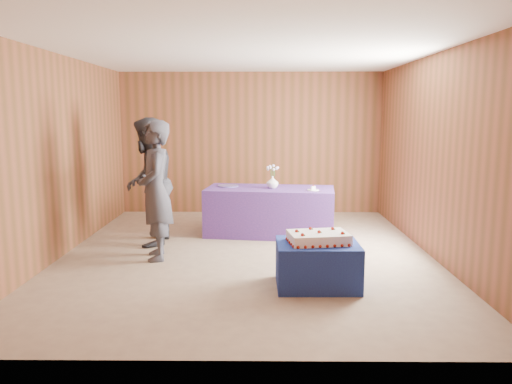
{
  "coord_description": "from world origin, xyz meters",
  "views": [
    {
      "loc": [
        0.19,
        -6.64,
        1.9
      ],
      "look_at": [
        0.13,
        0.1,
        0.85
      ],
      "focal_mm": 35.0,
      "sensor_mm": 36.0,
      "label": 1
    }
  ],
  "objects_px": {
    "guest_left": "(155,191)",
    "guest_right": "(148,182)",
    "cake_table": "(317,265)",
    "vase": "(272,182)",
    "serving_table": "(270,211)",
    "sheet_cake": "(318,238)"
  },
  "relations": [
    {
      "from": "serving_table",
      "to": "sheet_cake",
      "type": "height_order",
      "value": "serving_table"
    },
    {
      "from": "guest_right",
      "to": "serving_table",
      "type": "bearing_deg",
      "value": 109.53
    },
    {
      "from": "sheet_cake",
      "to": "serving_table",
      "type": "bearing_deg",
      "value": 92.22
    },
    {
      "from": "guest_left",
      "to": "guest_right",
      "type": "distance_m",
      "value": 0.76
    },
    {
      "from": "cake_table",
      "to": "guest_left",
      "type": "xyz_separation_m",
      "value": [
        -2.01,
        1.07,
        0.67
      ]
    },
    {
      "from": "sheet_cake",
      "to": "cake_table",
      "type": "bearing_deg",
      "value": 138.28
    },
    {
      "from": "cake_table",
      "to": "guest_left",
      "type": "distance_m",
      "value": 2.37
    },
    {
      "from": "cake_table",
      "to": "vase",
      "type": "bearing_deg",
      "value": 99.76
    },
    {
      "from": "serving_table",
      "to": "vase",
      "type": "distance_m",
      "value": 0.47
    },
    {
      "from": "cake_table",
      "to": "sheet_cake",
      "type": "distance_m",
      "value": 0.31
    },
    {
      "from": "cake_table",
      "to": "guest_left",
      "type": "bearing_deg",
      "value": 151.21
    },
    {
      "from": "cake_table",
      "to": "vase",
      "type": "xyz_separation_m",
      "value": [
        -0.45,
        2.42,
        0.6
      ]
    },
    {
      "from": "cake_table",
      "to": "guest_right",
      "type": "bearing_deg",
      "value": 140.95
    },
    {
      "from": "serving_table",
      "to": "guest_right",
      "type": "distance_m",
      "value": 1.98
    },
    {
      "from": "vase",
      "to": "serving_table",
      "type": "bearing_deg",
      "value": 148.62
    },
    {
      "from": "vase",
      "to": "guest_left",
      "type": "distance_m",
      "value": 2.06
    },
    {
      "from": "vase",
      "to": "guest_right",
      "type": "distance_m",
      "value": 1.93
    },
    {
      "from": "serving_table",
      "to": "guest_right",
      "type": "xyz_separation_m",
      "value": [
        -1.78,
        -0.65,
        0.55
      ]
    },
    {
      "from": "guest_left",
      "to": "guest_right",
      "type": "height_order",
      "value": "guest_right"
    },
    {
      "from": "vase",
      "to": "sheet_cake",
      "type": "bearing_deg",
      "value": -79.41
    },
    {
      "from": "sheet_cake",
      "to": "guest_right",
      "type": "xyz_separation_m",
      "value": [
        -2.27,
        1.8,
        0.37
      ]
    },
    {
      "from": "cake_table",
      "to": "guest_right",
      "type": "distance_m",
      "value": 2.97
    }
  ]
}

